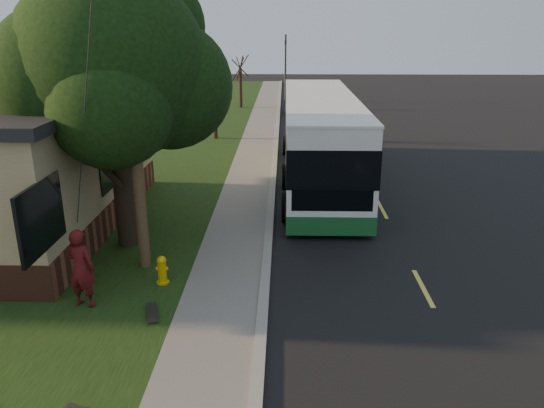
{
  "coord_description": "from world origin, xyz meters",
  "views": [
    {
      "loc": [
        0.47,
        -12.06,
        6.33
      ],
      "look_at": [
        0.13,
        2.1,
        1.5
      ],
      "focal_mm": 35.0,
      "sensor_mm": 36.0,
      "label": 1
    }
  ],
  "objects": [
    {
      "name": "bare_tree_near",
      "position": [
        -3.5,
        18.0,
        2.15
      ],
      "size": [
        1.38,
        1.21,
        4.31
      ],
      "color": "black",
      "rests_on": "grass_verge"
    },
    {
      "name": "bare_tree_far",
      "position": [
        -3.0,
        30.0,
        2.0
      ],
      "size": [
        1.38,
        1.21,
        4.03
      ],
      "color": "black",
      "rests_on": "grass_verge"
    },
    {
      "name": "sidewalk",
      "position": [
        -1.0,
        10.0,
        0.04
      ],
      "size": [
        2.0,
        80.0,
        0.08
      ],
      "primitive_type": "cube",
      "color": "slate",
      "rests_on": "ground"
    },
    {
      "name": "skateboard_main",
      "position": [
        -2.5,
        -1.58,
        0.13
      ],
      "size": [
        0.47,
        0.92,
        0.08
      ],
      "color": "black",
      "rests_on": "grass_verge"
    },
    {
      "name": "utility_pole",
      "position": [
        -3.31,
        0.99,
        4.63
      ],
      "size": [
        2.86,
        3.21,
        9.07
      ],
      "color": "#473321",
      "rests_on": "ground"
    },
    {
      "name": "fire_hydrant",
      "position": [
        -2.6,
        0.0,
        0.43
      ],
      "size": [
        0.32,
        0.32,
        0.74
      ],
      "color": "#DEAF0B",
      "rests_on": "grass_verge"
    },
    {
      "name": "dumpster",
      "position": [
        -8.84,
        4.55,
        0.75
      ],
      "size": [
        1.89,
        1.66,
        1.42
      ],
      "color": "black",
      "rests_on": "building_lot"
    },
    {
      "name": "leafy_tree",
      "position": [
        -4.17,
        2.65,
        5.17
      ],
      "size": [
        6.3,
        6.0,
        7.8
      ],
      "color": "black",
      "rests_on": "grass_verge"
    },
    {
      "name": "skateboarder",
      "position": [
        -4.17,
        -1.16,
        1.02
      ],
      "size": [
        0.78,
        0.61,
        1.9
      ],
      "primitive_type": "imported",
      "rotation": [
        0.0,
        0.0,
        2.9
      ],
      "color": "#4F0F12",
      "rests_on": "grass_verge"
    },
    {
      "name": "transit_bus",
      "position": [
        1.91,
        9.54,
        1.9
      ],
      "size": [
        3.05,
        13.21,
        3.57
      ],
      "color": "silver",
      "rests_on": "ground"
    },
    {
      "name": "traffic_signal",
      "position": [
        0.5,
        34.0,
        3.16
      ],
      "size": [
        0.18,
        0.22,
        5.5
      ],
      "color": "#2D2D30",
      "rests_on": "ground"
    },
    {
      "name": "road",
      "position": [
        4.0,
        10.0,
        0.01
      ],
      "size": [
        8.0,
        80.0,
        0.01
      ],
      "primitive_type": "cube",
      "color": "black",
      "rests_on": "ground"
    },
    {
      "name": "curb",
      "position": [
        0.0,
        10.0,
        0.06
      ],
      "size": [
        0.25,
        80.0,
        0.12
      ],
      "primitive_type": "cube",
      "color": "gray",
      "rests_on": "ground"
    },
    {
      "name": "grass_verge",
      "position": [
        -4.5,
        10.0,
        0.04
      ],
      "size": [
        5.0,
        80.0,
        0.07
      ],
      "primitive_type": "cube",
      "color": "black",
      "rests_on": "ground"
    },
    {
      "name": "ground",
      "position": [
        0.0,
        0.0,
        0.0
      ],
      "size": [
        120.0,
        120.0,
        0.0
      ],
      "primitive_type": "plane",
      "color": "black",
      "rests_on": "ground"
    },
    {
      "name": "distant_car",
      "position": [
        1.54,
        28.17,
        0.8
      ],
      "size": [
        2.27,
        4.84,
        1.6
      ],
      "primitive_type": "imported",
      "rotation": [
        0.0,
        0.0,
        -0.08
      ],
      "color": "black",
      "rests_on": "ground"
    }
  ]
}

